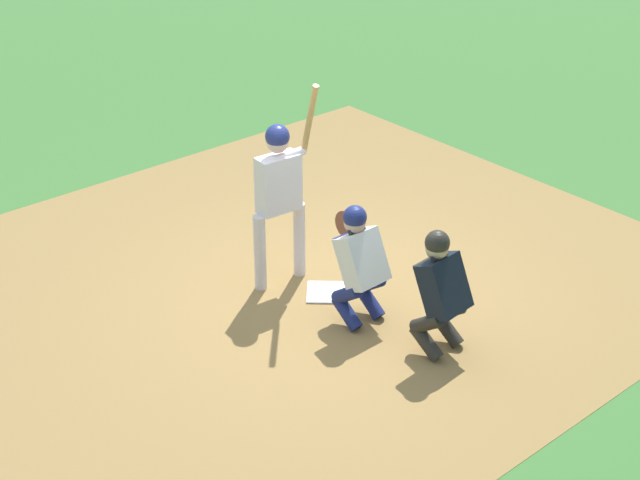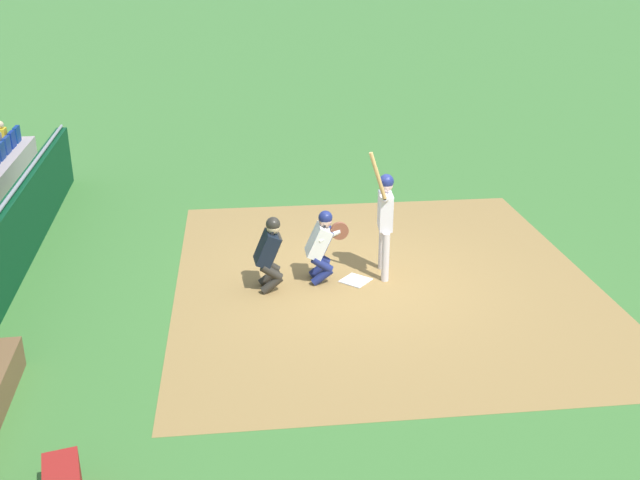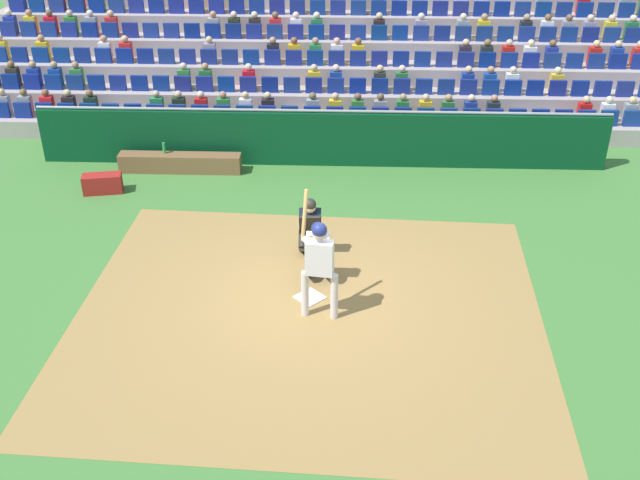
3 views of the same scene
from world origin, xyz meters
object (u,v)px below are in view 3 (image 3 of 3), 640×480
at_px(home_plate_marker, 310,297).
at_px(home_plate_umpire, 310,224).
at_px(equipment_duffel_bag, 102,184).
at_px(catcher_crouching, 317,248).
at_px(water_bottle_on_bench, 164,148).
at_px(dugout_bench, 180,163).
at_px(batter_at_plate, 319,259).

relative_size(home_plate_marker, home_plate_umpire, 0.34).
height_order(home_plate_marker, equipment_duffel_bag, equipment_duffel_bag).
xyz_separation_m(home_plate_marker, catcher_crouching, (-0.12, -0.56, 0.70)).
bearing_deg(water_bottle_on_bench, home_plate_umpire, 133.95).
height_order(home_plate_marker, dugout_bench, dugout_bench).
bearing_deg(catcher_crouching, water_bottle_on_bench, -50.79).
distance_m(batter_at_plate, water_bottle_on_bench, 7.05).
distance_m(batter_at_plate, catcher_crouching, 1.18).
distance_m(home_plate_umpire, dugout_bench, 5.04).
height_order(catcher_crouching, dugout_bench, catcher_crouching).
xyz_separation_m(catcher_crouching, home_plate_umpire, (0.17, -0.91, -0.01)).
height_order(catcher_crouching, equipment_duffel_bag, catcher_crouching).
bearing_deg(batter_at_plate, dugout_bench, -58.28).
bearing_deg(home_plate_umpire, equipment_duffel_bag, -27.92).
relative_size(home_plate_umpire, dugout_bench, 0.44).
height_order(home_plate_umpire, water_bottle_on_bench, home_plate_umpire).
bearing_deg(equipment_duffel_bag, home_plate_marker, 129.82).
distance_m(home_plate_marker, batter_at_plate, 1.26).
bearing_deg(equipment_duffel_bag, batter_at_plate, 127.39).
xyz_separation_m(home_plate_marker, batter_at_plate, (-0.19, 0.53, 1.13)).
height_order(water_bottle_on_bench, equipment_duffel_bag, water_bottle_on_bench).
bearing_deg(batter_at_plate, equipment_duffel_bag, -41.87).
xyz_separation_m(catcher_crouching, water_bottle_on_bench, (3.86, -4.73, -0.14)).
bearing_deg(dugout_bench, batter_at_plate, 121.72).
relative_size(catcher_crouching, dugout_bench, 0.44).
bearing_deg(water_bottle_on_bench, batter_at_plate, 124.02).
height_order(dugout_bench, equipment_duffel_bag, dugout_bench).
xyz_separation_m(home_plate_marker, home_plate_umpire, (0.06, -1.47, 0.69)).
height_order(batter_at_plate, home_plate_umpire, batter_at_plate).
relative_size(catcher_crouching, home_plate_umpire, 1.00).
xyz_separation_m(home_plate_umpire, equipment_duffel_bag, (4.86, -2.57, -0.48)).
distance_m(home_plate_marker, dugout_bench, 6.23).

